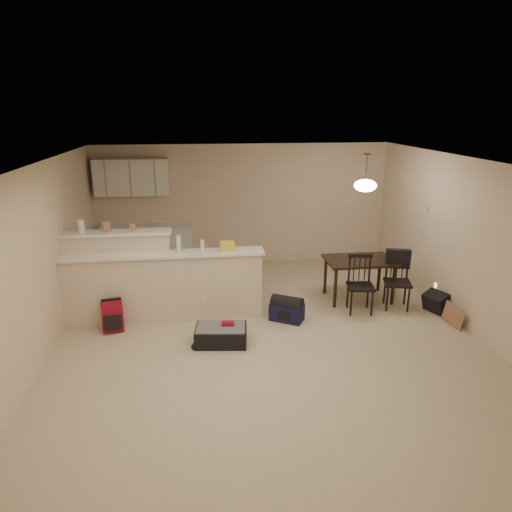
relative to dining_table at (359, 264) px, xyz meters
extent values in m
plane|color=#C1B294|center=(-1.76, -1.30, -0.63)|extent=(7.00, 7.00, 0.00)
plane|color=white|center=(-1.76, -1.30, 1.87)|extent=(7.00, 7.00, 0.00)
cube|color=beige|center=(-1.76, 2.20, 0.62)|extent=(6.00, 0.02, 2.50)
cube|color=beige|center=(-1.76, -4.80, 0.62)|extent=(6.00, 0.02, 2.50)
cube|color=beige|center=(-4.76, -1.30, 0.62)|extent=(0.02, 7.00, 2.50)
cube|color=beige|center=(1.24, -1.30, 0.62)|extent=(0.02, 7.00, 2.50)
cube|color=beige|center=(-3.26, -0.40, -0.11)|extent=(3.00, 0.28, 1.05)
cube|color=white|center=(-3.26, -0.40, 0.44)|extent=(3.08, 0.38, 0.04)
cube|color=beige|center=(-3.96, -0.18, 0.04)|extent=(1.60, 0.24, 1.35)
cube|color=white|center=(-3.96, -0.18, 0.74)|extent=(1.68, 0.34, 0.04)
cube|color=white|center=(-3.96, 2.02, 1.27)|extent=(1.40, 0.34, 0.70)
cube|color=white|center=(-3.76, 1.89, -0.18)|extent=(1.80, 0.60, 0.90)
cube|color=beige|center=(1.23, 0.25, 0.87)|extent=(0.02, 0.12, 0.12)
cylinder|color=silver|center=(-4.45, -0.18, 0.86)|extent=(0.10, 0.10, 0.20)
cube|color=#A57355|center=(-4.07, -0.18, 0.84)|extent=(0.10, 0.07, 0.16)
cube|color=#A57355|center=(-3.70, -0.18, 0.82)|extent=(0.08, 0.06, 0.12)
cylinder|color=silver|center=(-3.01, -0.40, 0.59)|extent=(0.07, 0.07, 0.26)
cylinder|color=silver|center=(-2.65, -0.40, 0.55)|extent=(0.06, 0.06, 0.18)
cube|color=#A57355|center=(-2.27, -0.40, 0.53)|extent=(0.22, 0.18, 0.14)
cube|color=black|center=(0.00, 0.00, 0.07)|extent=(1.15, 0.77, 0.04)
cylinder|color=black|center=(-0.50, -0.31, -0.29)|extent=(0.05, 0.05, 0.68)
cylinder|color=black|center=(0.50, -0.31, -0.29)|extent=(0.05, 0.05, 0.68)
cylinder|color=black|center=(-0.50, 0.31, -0.29)|extent=(0.05, 0.05, 0.68)
cylinder|color=black|center=(0.50, 0.31, -0.29)|extent=(0.05, 0.05, 0.68)
cylinder|color=brown|center=(0.00, 0.00, 1.62)|extent=(0.02, 0.02, 0.50)
cylinder|color=brown|center=(0.00, 0.00, 1.85)|extent=(0.12, 0.12, 0.03)
ellipsoid|color=white|center=(0.00, 0.00, 1.35)|extent=(0.36, 0.36, 0.20)
cube|color=black|center=(-2.44, -1.29, -0.51)|extent=(0.76, 0.55, 0.24)
cube|color=maroon|center=(-4.02, -0.69, -0.41)|extent=(0.33, 0.24, 0.46)
cube|color=#15133D|center=(-1.38, -0.69, -0.50)|extent=(0.58, 0.49, 0.28)
cube|color=black|center=(1.09, -0.69, -0.47)|extent=(0.39, 0.44, 0.32)
cube|color=#A57355|center=(1.09, -1.20, -0.48)|extent=(0.09, 0.41, 0.32)
camera|label=1|loc=(-2.68, -7.08, 2.54)|focal=32.00mm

